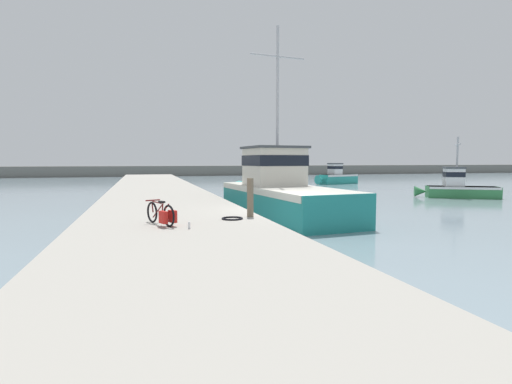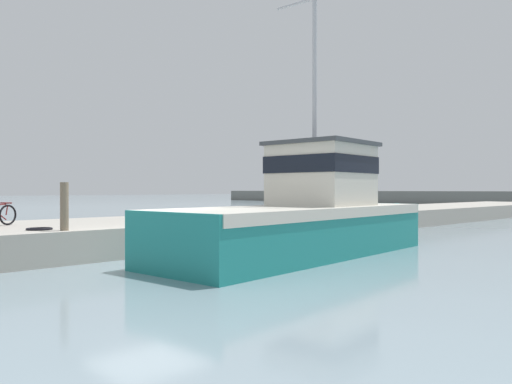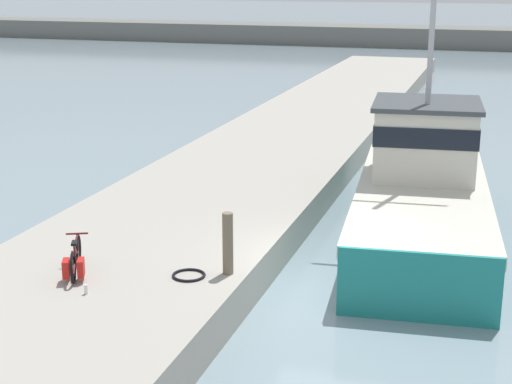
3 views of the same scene
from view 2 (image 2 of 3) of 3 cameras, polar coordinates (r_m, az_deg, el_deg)
The scene contains 5 objects.
ground_plane at distance 13.14m, azimuth -12.32°, elevation -8.19°, with size 320.00×320.00×0.00m, color gray.
dock_pier at distance 16.72m, azimuth -19.85°, elevation -4.88°, with size 5.71×80.00×0.87m, color #A39E93.
fishing_boat_main at distance 14.98m, azimuth 6.06°, elevation -2.55°, with size 4.07×11.60×9.18m.
mooring_post at distance 13.83m, azimuth -21.06°, elevation -1.55°, with size 0.21×0.21×1.25m, color #756651.
hose_coil at distance 14.36m, azimuth -23.52°, elevation -3.88°, with size 0.66×0.66×0.05m, color black.
Camera 2 is at (11.04, -6.85, 1.93)m, focal length 35.00 mm.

